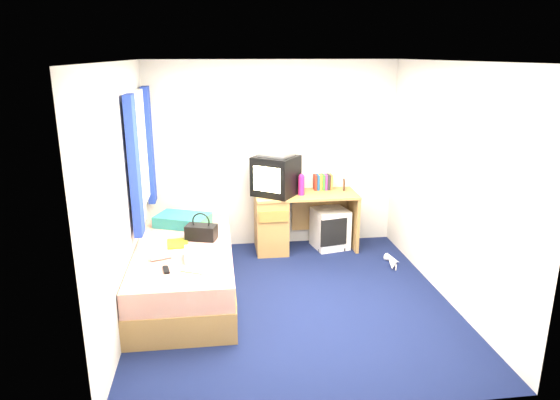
{
  "coord_description": "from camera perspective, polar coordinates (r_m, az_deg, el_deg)",
  "views": [
    {
      "loc": [
        -0.73,
        -4.6,
        2.47
      ],
      "look_at": [
        -0.04,
        0.7,
        0.89
      ],
      "focal_mm": 32.0,
      "sensor_mm": 36.0,
      "label": 1
    }
  ],
  "objects": [
    {
      "name": "desk",
      "position": [
        6.44,
        0.51,
        -2.27
      ],
      "size": [
        1.3,
        0.55,
        0.75
      ],
      "color": "#B08549",
      "rests_on": "ground"
    },
    {
      "name": "picture_frame",
      "position": [
        6.57,
        7.32,
        1.74
      ],
      "size": [
        0.04,
        0.12,
        0.14
      ],
      "primitive_type": "cube",
      "rotation": [
        0.0,
        0.0,
        -0.19
      ],
      "color": "black",
      "rests_on": "desk"
    },
    {
      "name": "handbag",
      "position": [
        5.43,
        -8.97,
        -3.59
      ],
      "size": [
        0.36,
        0.27,
        0.3
      ],
      "rotation": [
        0.0,
        0.0,
        -0.3
      ],
      "color": "black",
      "rests_on": "bed"
    },
    {
      "name": "room_shell",
      "position": [
        4.77,
        1.57,
        4.11
      ],
      "size": [
        3.4,
        3.4,
        3.4
      ],
      "color": "white",
      "rests_on": "ground"
    },
    {
      "name": "aerosol_can",
      "position": [
        6.35,
        1.39,
        1.64
      ],
      "size": [
        0.06,
        0.06,
        0.2
      ],
      "primitive_type": "cylinder",
      "rotation": [
        0.0,
        0.0,
        0.09
      ],
      "color": "white",
      "rests_on": "desk"
    },
    {
      "name": "water_bottle",
      "position": [
        5.01,
        -13.44,
        -6.26
      ],
      "size": [
        0.21,
        0.13,
        0.07
      ],
      "primitive_type": "cylinder",
      "rotation": [
        0.0,
        1.57,
        0.35
      ],
      "color": "#B4BDC6",
      "rests_on": "bed"
    },
    {
      "name": "window_assembly",
      "position": [
        5.66,
        -15.64,
        5.12
      ],
      "size": [
        0.11,
        1.42,
        1.4
      ],
      "color": "silver",
      "rests_on": "room_shell"
    },
    {
      "name": "storage_cube",
      "position": [
        6.59,
        5.74,
        -3.23
      ],
      "size": [
        0.49,
        0.49,
        0.52
      ],
      "primitive_type": "cube",
      "rotation": [
        0.0,
        0.0,
        0.21
      ],
      "color": "white",
      "rests_on": "ground"
    },
    {
      "name": "ground",
      "position": [
        5.27,
        1.44,
        -11.5
      ],
      "size": [
        3.4,
        3.4,
        0.0
      ],
      "primitive_type": "plane",
      "color": "#0C1438",
      "rests_on": "ground"
    },
    {
      "name": "vcr",
      "position": [
        6.2,
        -0.47,
        5.36
      ],
      "size": [
        0.47,
        0.45,
        0.07
      ],
      "primitive_type": "cube",
      "rotation": [
        0.0,
        0.0,
        -0.66
      ],
      "color": "#B1B1B3",
      "rests_on": "crt_tv"
    },
    {
      "name": "book_row",
      "position": [
        6.55,
        4.92,
        2.06
      ],
      "size": [
        0.24,
        0.13,
        0.2
      ],
      "color": "maroon",
      "rests_on": "desk"
    },
    {
      "name": "crt_tv",
      "position": [
        6.26,
        -0.49,
        2.81
      ],
      "size": [
        0.67,
        0.66,
        0.49
      ],
      "rotation": [
        0.0,
        0.0,
        -0.62
      ],
      "color": "black",
      "rests_on": "desk"
    },
    {
      "name": "white_heels",
      "position": [
        6.23,
        12.75,
        -6.96
      ],
      "size": [
        0.24,
        0.41,
        0.09
      ],
      "color": "white",
      "rests_on": "ground"
    },
    {
      "name": "towel",
      "position": [
        4.95,
        -9.05,
        -6.08
      ],
      "size": [
        0.32,
        0.27,
        0.1
      ],
      "primitive_type": "cube",
      "rotation": [
        0.0,
        0.0,
        0.04
      ],
      "color": "silver",
      "rests_on": "bed"
    },
    {
      "name": "bed",
      "position": [
        5.36,
        -10.81,
        -8.14
      ],
      "size": [
        1.01,
        2.0,
        0.54
      ],
      "color": "#B08549",
      "rests_on": "ground"
    },
    {
      "name": "colour_swatch_fan",
      "position": [
        4.69,
        -9.97,
        -8.04
      ],
      "size": [
        0.22,
        0.15,
        0.01
      ],
      "primitive_type": "cube",
      "rotation": [
        0.0,
        0.0,
        -0.44
      ],
      "color": "yellow",
      "rests_on": "bed"
    },
    {
      "name": "remote_control",
      "position": [
        4.76,
        -12.89,
        -7.78
      ],
      "size": [
        0.08,
        0.17,
        0.02
      ],
      "primitive_type": "cube",
      "rotation": [
        0.0,
        0.0,
        0.2
      ],
      "color": "black",
      "rests_on": "bed"
    },
    {
      "name": "pink_water_bottle",
      "position": [
        6.27,
        2.45,
        1.64
      ],
      "size": [
        0.09,
        0.09,
        0.24
      ],
      "primitive_type": "cylinder",
      "rotation": [
        0.0,
        0.0,
        -0.15
      ],
      "color": "#D11D72",
      "rests_on": "desk"
    },
    {
      "name": "pillow",
      "position": [
        5.91,
        -11.05,
        -2.28
      ],
      "size": [
        0.69,
        0.58,
        0.13
      ],
      "primitive_type": "cube",
      "rotation": [
        0.0,
        0.0,
        -0.39
      ],
      "color": "#165295",
      "rests_on": "bed"
    },
    {
      "name": "magazine",
      "position": [
        5.37,
        -11.6,
        -4.89
      ],
      "size": [
        0.23,
        0.3,
        0.01
      ],
      "primitive_type": "cube",
      "rotation": [
        0.0,
        0.0,
        0.09
      ],
      "color": "yellow",
      "rests_on": "bed"
    }
  ]
}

